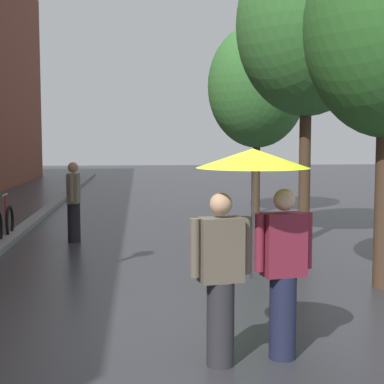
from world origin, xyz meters
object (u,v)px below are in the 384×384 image
street_tree_2 (257,86)px  pedestrian_walking_midground (74,202)px  couple_under_umbrella (253,223)px  street_tree_1 (307,25)px

street_tree_2 → pedestrian_walking_midground: size_ratio=3.22×
street_tree_2 → couple_under_umbrella: size_ratio=2.60×
couple_under_umbrella → street_tree_2: bearing=78.5°
street_tree_2 → street_tree_1: bearing=-88.6°
street_tree_1 → pedestrian_walking_midground: bearing=177.3°
street_tree_1 → street_tree_2: 4.53m
couple_under_umbrella → pedestrian_walking_midground: couple_under_umbrella is taller
street_tree_1 → pedestrian_walking_midground: (-4.72, 0.22, -3.55)m
street_tree_1 → couple_under_umbrella: street_tree_1 is taller
pedestrian_walking_midground → street_tree_1: bearing=-2.7°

